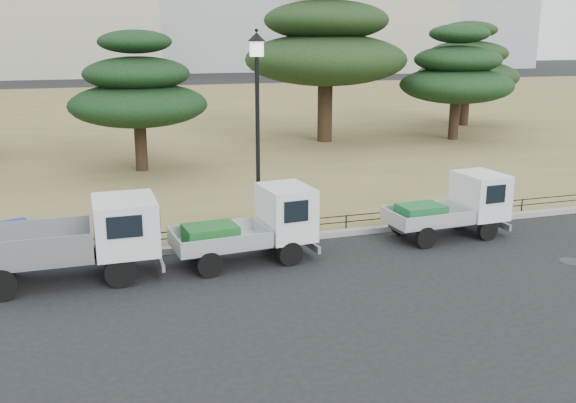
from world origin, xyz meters
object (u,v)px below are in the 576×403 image
object	(u,v)px
truck_kei_front	(255,226)
street_lamp	(257,102)
truck_kei_rear	(455,206)
tarp_pile	(7,242)
truck_large	(75,238)

from	to	relation	value
truck_kei_front	street_lamp	bearing A→B (deg)	66.08
truck_kei_rear	tarp_pile	distance (m)	11.96
truck_kei_front	street_lamp	distance (m)	3.35
truck_kei_front	tarp_pile	bearing A→B (deg)	157.35
truck_large	tarp_pile	world-z (taller)	truck_large
truck_large	truck_kei_front	distance (m)	4.28
truck_large	tarp_pile	xyz separation A→B (m)	(-1.67, 1.93, -0.53)
truck_kei_rear	street_lamp	size ratio (longest dim) A/B	0.63
truck_kei_rear	truck_large	bearing A→B (deg)	178.67
street_lamp	truck_kei_rear	bearing A→B (deg)	-13.83
tarp_pile	truck_kei_rear	bearing A→B (deg)	-8.06
truck_kei_rear	street_lamp	world-z (taller)	street_lamp
truck_kei_rear	tarp_pile	xyz separation A→B (m)	(-11.84, 1.68, -0.37)
truck_large	truck_kei_rear	size ratio (longest dim) A/B	1.25
tarp_pile	street_lamp	bearing A→B (deg)	-3.15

